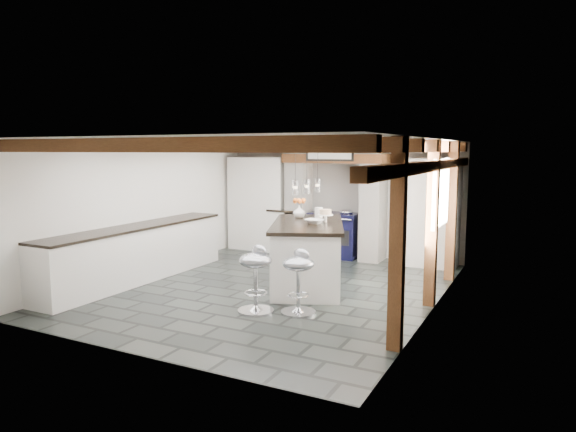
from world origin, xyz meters
The scene contains 6 objects.
ground centered at (0.00, 0.00, 0.00)m, with size 6.00×6.00×0.00m, color black.
room_shell centered at (-0.61, 1.42, 1.07)m, with size 6.00×6.03×6.00m.
range_cooker centered at (0.00, 2.68, 0.47)m, with size 1.00×0.63×0.99m.
kitchen_island centered at (0.47, 0.35, 0.52)m, with size 1.79×2.33×1.37m.
bar_stool_near centered at (0.95, -0.96, 0.54)m, with size 0.56×0.56×0.86m.
bar_stool_far centered at (0.42, -1.16, 0.56)m, with size 0.58×0.58×0.90m.
Camera 1 is at (3.81, -6.91, 2.16)m, focal length 32.00 mm.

